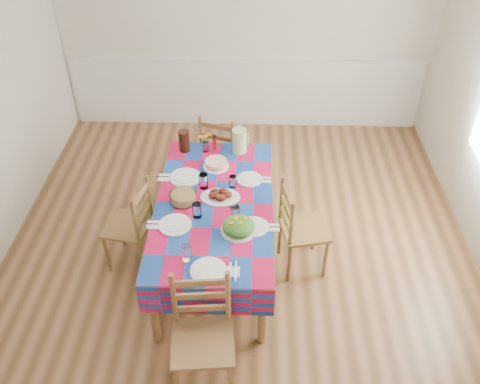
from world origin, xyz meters
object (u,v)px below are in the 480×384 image
dining_table (215,210)px  chair_near (203,337)px  meat_platter (220,196)px  chair_left (132,226)px  chair_far (222,151)px  green_pitcher (240,141)px  chair_right (300,229)px  tea_pitcher (184,141)px

dining_table → chair_near: (-0.00, -1.18, -0.16)m
meat_platter → chair_near: 1.28m
dining_table → chair_left: chair_left is taller
dining_table → chair_far: size_ratio=2.03×
meat_platter → green_pitcher: 0.75m
green_pitcher → chair_far: size_ratio=0.26×
green_pitcher → chair_left: size_ratio=0.27×
chair_near → chair_right: (0.76, 1.17, -0.03)m
green_pitcher → chair_right: (0.56, -0.80, -0.40)m
chair_near → tea_pitcher: bearing=94.7°
green_pitcher → chair_far: green_pitcher is taller
dining_table → tea_pitcher: tea_pitcher is taller
tea_pitcher → chair_far: (0.33, 0.39, -0.38)m
meat_platter → dining_table: bearing=-123.5°
chair_far → tea_pitcher: bearing=67.3°
meat_platter → chair_near: bearing=-92.3°
tea_pitcher → chair_left: tea_pitcher is taller
green_pitcher → dining_table: bearing=-103.4°
meat_platter → chair_far: (-0.06, 1.12, -0.30)m
dining_table → green_pitcher: 0.84m
dining_table → green_pitcher: (0.19, 0.79, 0.20)m
chair_right → tea_pitcher: bearing=42.3°
green_pitcher → chair_right: size_ratio=0.26×
tea_pitcher → chair_right: 1.41m
dining_table → chair_near: chair_near is taller
green_pitcher → chair_left: green_pitcher is taller
chair_left → chair_right: 1.50m
chair_near → chair_far: chair_near is taller
dining_table → meat_platter: (0.05, 0.07, 0.11)m
meat_platter → chair_left: bearing=-174.5°
meat_platter → chair_left: size_ratio=0.38×
meat_platter → chair_right: size_ratio=0.37×
green_pitcher → tea_pitcher: 0.54m
meat_platter → green_pitcher: size_ratio=1.43×
meat_platter → chair_right: (0.71, -0.08, -0.30)m
dining_table → chair_far: chair_far is taller
meat_platter → tea_pitcher: size_ratio=1.62×
tea_pitcher → chair_near: chair_near is taller
dining_table → chair_left: 0.78m
chair_near → chair_right: 1.40m
chair_left → chair_far: bearing=158.2°
chair_near → dining_table: bearing=84.7°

